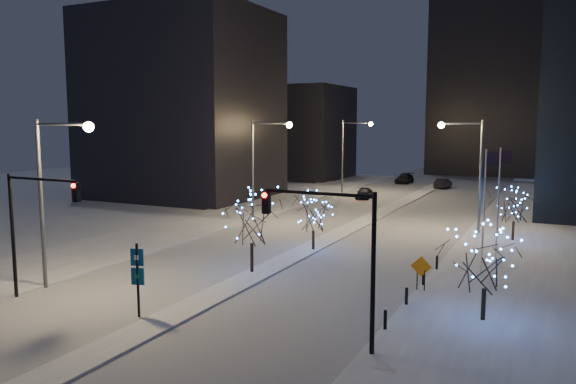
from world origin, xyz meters
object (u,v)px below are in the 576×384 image
Objects in this scene: traffic_signal_east at (338,242)px; street_lamp_east at (470,161)px; street_lamp_w_far at (350,147)px; traffic_signal_west at (31,216)px; car_mid at (443,183)px; car_near at (364,193)px; car_far at (404,179)px; street_lamp_w_mid at (262,156)px; holiday_tree_plaza_far at (514,206)px; holiday_tree_median_far at (313,214)px; wayfinding_sign at (138,272)px; holiday_tree_median_near at (252,219)px; holiday_tree_plaza_near at (485,261)px; street_lamp_w_near at (53,180)px; construction_sign at (421,270)px.

street_lamp_east is at bearing 87.74° from traffic_signal_east.
street_lamp_w_far is 1.43× the size of traffic_signal_west.
car_mid is at bearing 96.72° from traffic_signal_east.
car_near is 20.39m from car_far.
street_lamp_w_mid is 23.19m from holiday_tree_plaza_far.
street_lamp_w_mid is 2.31× the size of holiday_tree_median_far.
street_lamp_w_far reaches higher than wayfinding_sign.
street_lamp_w_far is at bearing 133.84° from holiday_tree_plaza_far.
car_near is 0.79× the size of holiday_tree_median_near.
car_far is 64.21m from holiday_tree_plaza_near.
holiday_tree_plaza_far is at bearing 2.88° from street_lamp_w_mid.
traffic_signal_west reaches higher than car_mid.
street_lamp_w_mid reaches higher than holiday_tree_plaza_far.
street_lamp_w_near is at bearing 152.36° from wayfinding_sign.
street_lamp_w_far is 35.63m from holiday_tree_median_far.
car_near is 0.98× the size of holiday_tree_median_far.
street_lamp_w_far reaches higher than traffic_signal_east.
construction_sign is at bearing -74.06° from car_near.
street_lamp_w_near reaches higher than car_mid.
street_lamp_w_far is 33.25m from holiday_tree_plaza_far.
construction_sign is (-3.66, -17.26, -1.64)m from holiday_tree_plaza_far.
traffic_signal_east is at bearing 101.75° from car_mid.
holiday_tree_plaza_near reaches higher than holiday_tree_median_far.
holiday_tree_plaza_far is (22.40, 28.15, -1.76)m from traffic_signal_west.
holiday_tree_median_near is at bearing -128.75° from holiday_tree_plaza_far.
holiday_tree_plaza_near reaches higher than car_mid.
traffic_signal_west reaches higher than car_far.
holiday_tree_plaza_near is at bearing -40.39° from street_lamp_w_mid.
car_far is at bearing 77.20° from wayfinding_sign.
traffic_signal_east is at bearing -70.68° from street_lamp_w_far.
street_lamp_east reaches higher than holiday_tree_median_near.
holiday_tree_plaza_near is (19.64, -40.71, 2.38)m from car_near.
car_near is at bearing 71.65° from car_mid.
wayfinding_sign is at bearing -81.87° from street_lamp_w_far.
street_lamp_w_far is 54.07m from traffic_signal_east.
street_lamp_w_far is 2.63× the size of wayfinding_sign.
traffic_signal_east is 1.62× the size of holiday_tree_median_far.
car_mid is 38.18m from holiday_tree_plaza_far.
car_near is (-15.55, 18.04, -5.73)m from street_lamp_east.
holiday_tree_plaza_near is at bearing 17.98° from traffic_signal_west.
traffic_signal_west is 1.59× the size of holiday_tree_plaza_far.
street_lamp_w_mid is 19.26m from street_lamp_east.
construction_sign is at bearing -64.92° from street_lamp_w_far.
car_far is 1.22× the size of holiday_tree_median_far.
street_lamp_w_far is 29.08m from street_lamp_east.
street_lamp_w_mid is 2.36× the size of car_near.
street_lamp_w_mid is 2.17× the size of holiday_tree_plaza_near.
construction_sign is (0.22, -19.11, -5.09)m from street_lamp_east.
traffic_signal_east is 13.19m from holiday_tree_median_near.
holiday_tree_median_far is 0.98× the size of holiday_tree_plaza_far.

